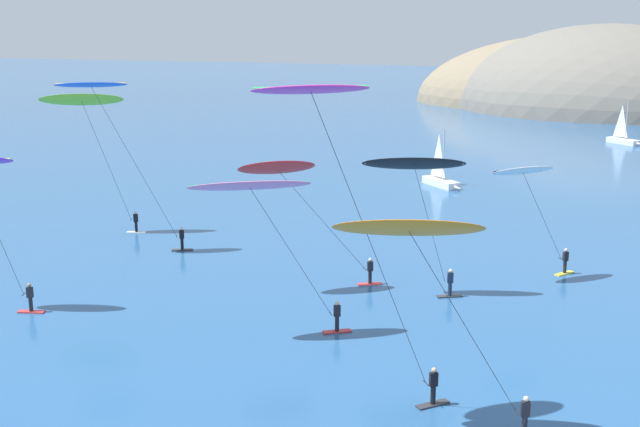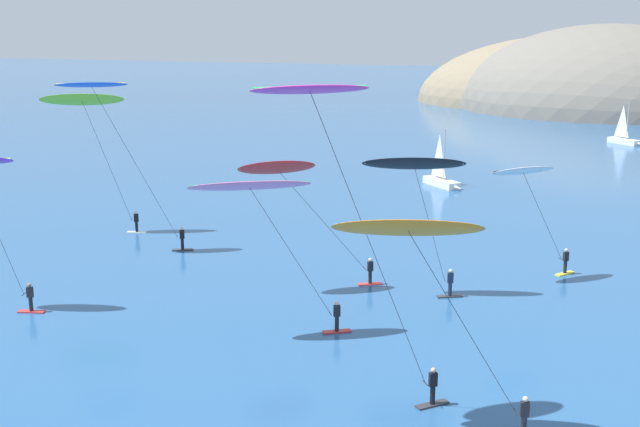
{
  "view_description": "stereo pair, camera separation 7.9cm",
  "coord_description": "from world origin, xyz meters",
  "px_view_note": "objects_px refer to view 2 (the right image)",
  "views": [
    {
      "loc": [
        14.96,
        -11.92,
        15.62
      ],
      "look_at": [
        -0.56,
        29.31,
        5.23
      ],
      "focal_mm": 45.0,
      "sensor_mm": 36.0,
      "label": 1
    },
    {
      "loc": [
        15.04,
        -11.89,
        15.62
      ],
      "look_at": [
        -0.56,
        29.31,
        5.23
      ],
      "focal_mm": 45.0,
      "sensor_mm": 36.0,
      "label": 2
    }
  ],
  "objects_px": {
    "kitesurfer_red": "(285,177)",
    "kitesurfer_blue": "(101,102)",
    "kitesurfer_pink": "(256,196)",
    "kitesurfer_magenta": "(323,120)",
    "kitesurfer_black": "(417,173)",
    "sailboat_near": "(443,180)",
    "kitesurfer_lime": "(85,108)",
    "kitesurfer_orange": "(416,242)",
    "kitesurfer_white": "(528,182)",
    "sailboat_far": "(626,139)"
  },
  "relations": [
    {
      "from": "kitesurfer_lime",
      "to": "kitesurfer_blue",
      "type": "relative_size",
      "value": 0.9
    },
    {
      "from": "kitesurfer_lime",
      "to": "kitesurfer_magenta",
      "type": "distance_m",
      "value": 34.63
    },
    {
      "from": "kitesurfer_pink",
      "to": "kitesurfer_lime",
      "type": "bearing_deg",
      "value": 144.83
    },
    {
      "from": "kitesurfer_lime",
      "to": "kitesurfer_red",
      "type": "bearing_deg",
      "value": -21.21
    },
    {
      "from": "sailboat_near",
      "to": "kitesurfer_orange",
      "type": "distance_m",
      "value": 50.5
    },
    {
      "from": "kitesurfer_white",
      "to": "kitesurfer_black",
      "type": "relative_size",
      "value": 0.87
    },
    {
      "from": "kitesurfer_pink",
      "to": "kitesurfer_orange",
      "type": "bearing_deg",
      "value": -35.14
    },
    {
      "from": "sailboat_far",
      "to": "kitesurfer_lime",
      "type": "distance_m",
      "value": 75.76
    },
    {
      "from": "kitesurfer_pink",
      "to": "kitesurfer_orange",
      "type": "relative_size",
      "value": 0.94
    },
    {
      "from": "kitesurfer_orange",
      "to": "kitesurfer_lime",
      "type": "bearing_deg",
      "value": 144.84
    },
    {
      "from": "kitesurfer_pink",
      "to": "kitesurfer_orange",
      "type": "distance_m",
      "value": 11.95
    },
    {
      "from": "sailboat_near",
      "to": "kitesurfer_lime",
      "type": "xyz_separation_m",
      "value": [
        -21.17,
        -27.62,
        8.98
      ]
    },
    {
      "from": "kitesurfer_pink",
      "to": "kitesurfer_black",
      "type": "bearing_deg",
      "value": 57.38
    },
    {
      "from": "kitesurfer_orange",
      "to": "kitesurfer_blue",
      "type": "relative_size",
      "value": 0.74
    },
    {
      "from": "kitesurfer_red",
      "to": "kitesurfer_blue",
      "type": "xyz_separation_m",
      "value": [
        -14.8,
        3.3,
        3.56
      ]
    },
    {
      "from": "kitesurfer_pink",
      "to": "kitesurfer_blue",
      "type": "bearing_deg",
      "value": 147.33
    },
    {
      "from": "kitesurfer_magenta",
      "to": "sailboat_near",
      "type": "bearing_deg",
      "value": 96.61
    },
    {
      "from": "kitesurfer_blue",
      "to": "kitesurfer_lime",
      "type": "bearing_deg",
      "value": 136.87
    },
    {
      "from": "kitesurfer_orange",
      "to": "kitesurfer_black",
      "type": "height_order",
      "value": "kitesurfer_orange"
    },
    {
      "from": "kitesurfer_orange",
      "to": "kitesurfer_magenta",
      "type": "relative_size",
      "value": 0.65
    },
    {
      "from": "kitesurfer_red",
      "to": "kitesurfer_blue",
      "type": "height_order",
      "value": "kitesurfer_blue"
    },
    {
      "from": "kitesurfer_blue",
      "to": "sailboat_near",
      "type": "bearing_deg",
      "value": 62.24
    },
    {
      "from": "kitesurfer_lime",
      "to": "kitesurfer_pink",
      "type": "bearing_deg",
      "value": -35.17
    },
    {
      "from": "kitesurfer_lime",
      "to": "kitesurfer_magenta",
      "type": "bearing_deg",
      "value": -38.87
    },
    {
      "from": "sailboat_near",
      "to": "kitesurfer_magenta",
      "type": "relative_size",
      "value": 0.42
    },
    {
      "from": "kitesurfer_white",
      "to": "kitesurfer_black",
      "type": "height_order",
      "value": "kitesurfer_black"
    },
    {
      "from": "sailboat_far",
      "to": "kitesurfer_pink",
      "type": "bearing_deg",
      "value": -102.18
    },
    {
      "from": "kitesurfer_lime",
      "to": "kitesurfer_black",
      "type": "relative_size",
      "value": 1.28
    },
    {
      "from": "kitesurfer_pink",
      "to": "kitesurfer_lime",
      "type": "xyz_separation_m",
      "value": [
        -20.75,
        14.62,
        2.16
      ]
    },
    {
      "from": "kitesurfer_magenta",
      "to": "kitesurfer_black",
      "type": "relative_size",
      "value": 1.61
    },
    {
      "from": "kitesurfer_white",
      "to": "kitesurfer_black",
      "type": "xyz_separation_m",
      "value": [
        -5.64,
        -5.42,
        1.14
      ]
    },
    {
      "from": "sailboat_near",
      "to": "kitesurfer_black",
      "type": "height_order",
      "value": "kitesurfer_black"
    },
    {
      "from": "sailboat_far",
      "to": "kitesurfer_black",
      "type": "xyz_separation_m",
      "value": [
        -11.36,
        -70.51,
        6.79
      ]
    },
    {
      "from": "kitesurfer_pink",
      "to": "kitesurfer_magenta",
      "type": "bearing_deg",
      "value": -48.97
    },
    {
      "from": "kitesurfer_lime",
      "to": "kitesurfer_orange",
      "type": "distance_m",
      "value": 37.37
    },
    {
      "from": "kitesurfer_red",
      "to": "sailboat_near",
      "type": "bearing_deg",
      "value": 86.85
    },
    {
      "from": "sailboat_near",
      "to": "kitesurfer_white",
      "type": "height_order",
      "value": "kitesurfer_white"
    },
    {
      "from": "kitesurfer_white",
      "to": "kitesurfer_lime",
      "type": "bearing_deg",
      "value": 179.79
    },
    {
      "from": "kitesurfer_pink",
      "to": "kitesurfer_black",
      "type": "xyz_separation_m",
      "value": [
        5.81,
        9.08,
        -0.03
      ]
    },
    {
      "from": "kitesurfer_orange",
      "to": "kitesurfer_white",
      "type": "distance_m",
      "value": 21.5
    },
    {
      "from": "kitesurfer_lime",
      "to": "kitesurfer_white",
      "type": "xyz_separation_m",
      "value": [
        32.2,
        -0.12,
        -3.33
      ]
    },
    {
      "from": "sailboat_near",
      "to": "kitesurfer_black",
      "type": "xyz_separation_m",
      "value": [
        5.39,
        -33.16,
        6.79
      ]
    },
    {
      "from": "kitesurfer_red",
      "to": "kitesurfer_orange",
      "type": "distance_m",
      "value": 18.01
    },
    {
      "from": "sailboat_far",
      "to": "kitesurfer_pink",
      "type": "xyz_separation_m",
      "value": [
        -17.17,
        -79.59,
        6.82
      ]
    },
    {
      "from": "kitesurfer_pink",
      "to": "kitesurfer_lime",
      "type": "relative_size",
      "value": 0.78
    },
    {
      "from": "kitesurfer_black",
      "to": "sailboat_near",
      "type": "bearing_deg",
      "value": 99.23
    },
    {
      "from": "kitesurfer_orange",
      "to": "kitesurfer_blue",
      "type": "distance_m",
      "value": 31.43
    },
    {
      "from": "kitesurfer_pink",
      "to": "kitesurfer_black",
      "type": "height_order",
      "value": "kitesurfer_black"
    },
    {
      "from": "kitesurfer_pink",
      "to": "kitesurfer_white",
      "type": "relative_size",
      "value": 1.13
    },
    {
      "from": "kitesurfer_red",
      "to": "kitesurfer_orange",
      "type": "xyz_separation_m",
      "value": [
        11.27,
        -14.03,
        0.79
      ]
    }
  ]
}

